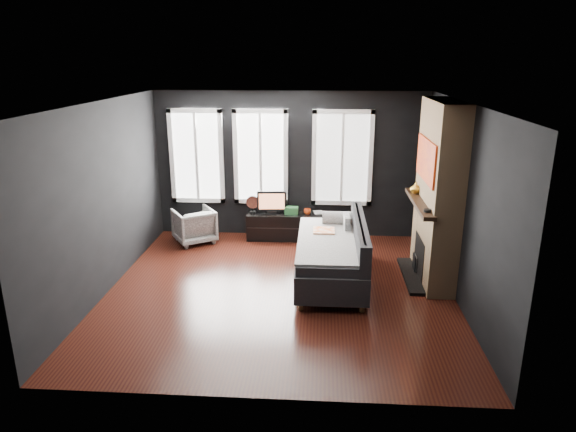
# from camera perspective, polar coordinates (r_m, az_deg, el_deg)

# --- Properties ---
(floor) EXTENTS (5.00, 5.00, 0.00)m
(floor) POSITION_cam_1_polar(r_m,az_deg,el_deg) (7.61, -0.91, -8.23)
(floor) COLOR black
(floor) RESTS_ON ground
(ceiling) EXTENTS (5.00, 5.00, 0.00)m
(ceiling) POSITION_cam_1_polar(r_m,az_deg,el_deg) (6.89, -1.02, 12.47)
(ceiling) COLOR white
(ceiling) RESTS_ON ground
(wall_back) EXTENTS (5.00, 0.02, 2.70)m
(wall_back) POSITION_cam_1_polar(r_m,az_deg,el_deg) (9.55, 0.28, 5.67)
(wall_back) COLOR black
(wall_back) RESTS_ON ground
(wall_left) EXTENTS (0.02, 5.00, 2.70)m
(wall_left) POSITION_cam_1_polar(r_m,az_deg,el_deg) (7.74, -19.74, 1.84)
(wall_left) COLOR black
(wall_left) RESTS_ON ground
(wall_right) EXTENTS (0.02, 5.00, 2.70)m
(wall_right) POSITION_cam_1_polar(r_m,az_deg,el_deg) (7.36, 18.82, 1.16)
(wall_right) COLOR black
(wall_right) RESTS_ON ground
(windows) EXTENTS (4.00, 0.16, 1.76)m
(windows) POSITION_cam_1_polar(r_m,az_deg,el_deg) (9.40, -2.52, 11.81)
(windows) COLOR white
(windows) RESTS_ON wall_back
(fireplace) EXTENTS (0.70, 1.62, 2.70)m
(fireplace) POSITION_cam_1_polar(r_m,az_deg,el_deg) (7.88, 16.35, 2.42)
(fireplace) COLOR #93724C
(fireplace) RESTS_ON floor
(sofa) EXTENTS (1.12, 2.24, 0.96)m
(sofa) POSITION_cam_1_polar(r_m,az_deg,el_deg) (7.79, 4.80, -3.83)
(sofa) COLOR black
(sofa) RESTS_ON floor
(stripe_pillow) EXTENTS (0.10, 0.36, 0.36)m
(stripe_pillow) POSITION_cam_1_polar(r_m,az_deg,el_deg) (8.24, 6.50, -1.11)
(stripe_pillow) COLOR gray
(stripe_pillow) RESTS_ON sofa
(armchair) EXTENTS (0.91, 0.89, 0.69)m
(armchair) POSITION_cam_1_polar(r_m,az_deg,el_deg) (9.55, -10.39, -0.87)
(armchair) COLOR white
(armchair) RESTS_ON floor
(media_console) EXTENTS (1.43, 0.46, 0.49)m
(media_console) POSITION_cam_1_polar(r_m,az_deg,el_deg) (9.60, -0.27, -1.12)
(media_console) COLOR black
(media_console) RESTS_ON floor
(monitor) EXTENTS (0.55, 0.16, 0.49)m
(monitor) POSITION_cam_1_polar(r_m,az_deg,el_deg) (9.44, -1.82, 1.67)
(monitor) COLOR black
(monitor) RESTS_ON media_console
(desk_fan) EXTENTS (0.25, 0.25, 0.34)m
(desk_fan) POSITION_cam_1_polar(r_m,az_deg,el_deg) (9.54, -3.94, 1.34)
(desk_fan) COLOR gray
(desk_fan) RESTS_ON media_console
(mug) EXTENTS (0.15, 0.13, 0.13)m
(mug) POSITION_cam_1_polar(r_m,az_deg,el_deg) (9.47, 2.16, 0.59)
(mug) COLOR #D64214
(mug) RESTS_ON media_console
(book) EXTENTS (0.17, 0.05, 0.23)m
(book) POSITION_cam_1_polar(r_m,az_deg,el_deg) (9.52, 2.90, 0.98)
(book) COLOR #C1AD98
(book) RESTS_ON media_console
(storage_box) EXTENTS (0.25, 0.16, 0.13)m
(storage_box) POSITION_cam_1_polar(r_m,az_deg,el_deg) (9.48, 0.38, 0.62)
(storage_box) COLOR #2B6734
(storage_box) RESTS_ON media_console
(mantel_vase) EXTENTS (0.21, 0.21, 0.17)m
(mantel_vase) POSITION_cam_1_polar(r_m,az_deg,el_deg) (8.26, 13.99, 3.04)
(mantel_vase) COLOR gold
(mantel_vase) RESTS_ON fireplace
(mantel_clock) EXTENTS (0.13, 0.13, 0.04)m
(mantel_clock) POSITION_cam_1_polar(r_m,az_deg,el_deg) (7.33, 15.25, 0.59)
(mantel_clock) COLOR black
(mantel_clock) RESTS_ON fireplace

